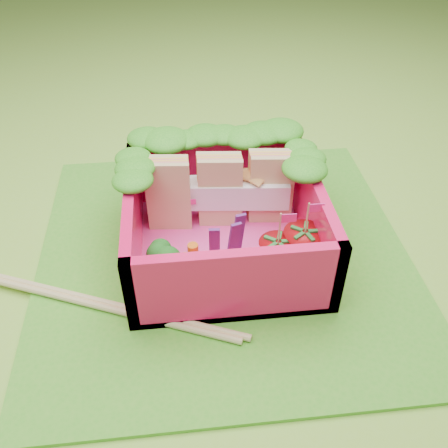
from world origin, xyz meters
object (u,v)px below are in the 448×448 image
Objects in this scene: strawberry_left at (277,257)px; chopsticks at (72,297)px; bento_box at (224,221)px; broccoli at (158,263)px; sandwich_stack at (221,190)px; strawberry_right at (303,248)px.

strawberry_left is 0.22× the size of chopsticks.
strawberry_left is at bearing 2.64° from chopsticks.
broccoli is (-0.46, -0.32, -0.04)m from bento_box.
bento_box is at bearing 34.96° from broccoli.
sandwich_stack reaches higher than strawberry_left.
chopsticks is at bearing -147.82° from sandwich_stack.
sandwich_stack reaches higher than chopsticks.
bento_box is 0.56m from broccoli.
chopsticks is (-1.02, -0.35, -0.25)m from bento_box.
broccoli reaches higher than chopsticks.
strawberry_right is (0.49, -0.54, -0.13)m from sandwich_stack.
strawberry_left is at bearing 2.20° from broccoli.
chopsticks is at bearing -161.00° from bento_box.
sandwich_stack is at bearing 132.52° from strawberry_right.
bento_box is 2.50× the size of strawberry_right.
chopsticks is (-1.03, -0.65, -0.30)m from sandwich_stack.
chopsticks is (-0.57, -0.03, -0.22)m from broccoli.
broccoli is 0.61× the size of strawberry_right.
broccoli is 0.78m from strawberry_left.
bento_box is 0.44m from strawberry_left.
chopsticks is at bearing -176.75° from broccoli.
strawberry_right reaches higher than chopsticks.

